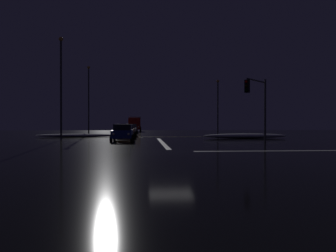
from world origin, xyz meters
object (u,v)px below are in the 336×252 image
(sedan_white, at_px, (132,128))
(streetlamp_left_near, at_px, (61,81))
(traffic_signal_ne, at_px, (257,98))
(streetlamp_left_far, at_px, (89,96))
(sedan_black, at_px, (128,129))
(sedan_blue, at_px, (123,132))
(sedan_orange, at_px, (126,131))
(sedan_silver, at_px, (129,130))
(streetlamp_right_far, at_px, (218,103))
(sedan_gray, at_px, (132,128))
(box_truck, at_px, (135,123))

(sedan_white, xyz_separation_m, streetlamp_left_near, (-6.08, -27.71, 5.09))
(streetlamp_left_near, bearing_deg, traffic_signal_ne, -19.32)
(streetlamp_left_far, bearing_deg, sedan_black, -9.49)
(sedan_blue, height_order, sedan_orange, same)
(sedan_black, height_order, traffic_signal_ne, traffic_signal_ne)
(sedan_orange, relative_size, streetlamp_left_near, 0.42)
(sedan_orange, distance_m, sedan_silver, 5.52)
(sedan_black, distance_m, traffic_signal_ne, 24.66)
(sedan_silver, height_order, sedan_white, same)
(streetlamp_right_far, bearing_deg, sedan_blue, -125.40)
(streetlamp_right_far, bearing_deg, sedan_gray, 158.61)
(sedan_gray, bearing_deg, streetlamp_right_far, -21.39)
(sedan_silver, relative_size, traffic_signal_ne, 0.78)
(sedan_gray, bearing_deg, sedan_black, -92.58)
(sedan_silver, height_order, traffic_signal_ne, traffic_signal_ne)
(sedan_silver, distance_m, sedan_gray, 11.98)
(traffic_signal_ne, bearing_deg, sedan_orange, 139.16)
(box_truck, bearing_deg, sedan_blue, -90.03)
(sedan_white, xyz_separation_m, streetlamp_right_far, (13.73, -11.71, 4.11))
(sedan_orange, xyz_separation_m, box_truck, (0.09, 31.76, 0.91))
(sedan_blue, relative_size, sedan_orange, 1.00)
(streetlamp_left_near, bearing_deg, sedan_black, 68.33)
(sedan_black, bearing_deg, traffic_signal_ne, -60.55)
(streetlamp_left_near, xyz_separation_m, streetlamp_right_far, (19.81, 16.00, -0.98))
(sedan_silver, relative_size, streetlamp_left_near, 0.42)
(sedan_black, height_order, sedan_white, same)
(sedan_gray, relative_size, box_truck, 0.52)
(sedan_black, distance_m, sedan_gray, 6.31)
(sedan_silver, relative_size, box_truck, 0.52)
(sedan_silver, distance_m, box_truck, 26.26)
(sedan_orange, height_order, sedan_gray, same)
(sedan_silver, height_order, sedan_black, same)
(sedan_orange, height_order, traffic_signal_ne, traffic_signal_ne)
(sedan_blue, height_order, sedan_silver, same)
(sedan_gray, bearing_deg, sedan_silver, -89.57)
(sedan_white, relative_size, streetlamp_left_near, 0.42)
(streetlamp_left_near, bearing_deg, sedan_orange, 31.26)
(sedan_orange, bearing_deg, sedan_blue, -89.41)
(sedan_orange, height_order, sedan_white, same)
(sedan_blue, xyz_separation_m, box_truck, (0.02, 38.51, 0.91))
(sedan_orange, xyz_separation_m, streetlamp_right_far, (13.52, 12.18, 4.11))
(sedan_blue, relative_size, streetlamp_right_far, 0.51)
(streetlamp_right_far, bearing_deg, streetlamp_left_near, -141.07)
(sedan_orange, distance_m, sedan_white, 23.90)
(sedan_blue, bearing_deg, streetlamp_left_far, 108.56)
(sedan_white, distance_m, box_truck, 7.93)
(box_truck, bearing_deg, sedan_white, -92.14)
(traffic_signal_ne, height_order, streetlamp_left_far, streetlamp_left_far)
(traffic_signal_ne, bearing_deg, streetlamp_right_far, 85.36)
(box_truck, bearing_deg, sedan_orange, -90.16)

